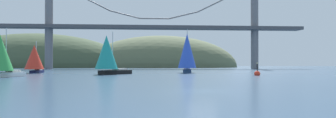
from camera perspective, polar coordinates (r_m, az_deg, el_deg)
ground_plane at (r=28.40m, az=5.88°, el=-5.47°), size 360.00×360.00×0.00m
headland_center at (r=163.15m, az=-1.20°, el=-1.43°), size 75.62×44.00×31.18m
headland_left at (r=170.26m, az=-21.80°, el=-1.36°), size 89.03×44.00×32.53m
suspension_bridge at (r=123.71m, az=-2.35°, el=5.90°), size 112.50×6.00×35.21m
sailboat_scarlet_sail at (r=80.16m, az=-22.02°, el=0.18°), size 4.36×6.77×7.30m
sailboat_blue_spinnaker at (r=76.58m, az=3.31°, el=1.16°), size 4.87×8.21×10.26m
sailboat_green_sail at (r=59.77m, az=-26.87°, el=0.74°), size 5.67×7.24×8.07m
sailboat_teal_sail at (r=67.00m, az=-10.40°, el=0.84°), size 8.19×8.08×8.64m
channel_buoy at (r=63.40m, az=15.11°, el=-2.42°), size 1.10×1.10×2.64m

